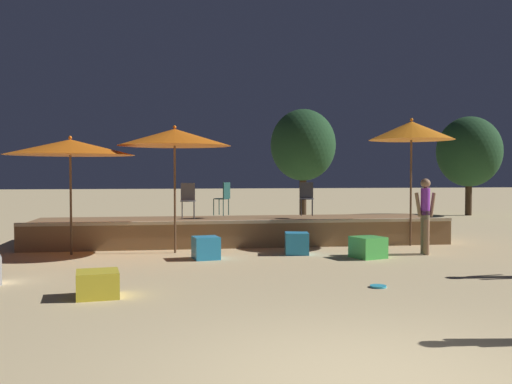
{
  "coord_description": "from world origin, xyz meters",
  "views": [
    {
      "loc": [
        -1.74,
        -4.74,
        1.86
      ],
      "look_at": [
        0.0,
        7.46,
        1.43
      ],
      "focal_mm": 40.0,
      "sensor_mm": 36.0,
      "label": 1
    }
  ],
  "objects_px": {
    "cube_seat_1": "(206,248)",
    "bistro_chair_1": "(307,195)",
    "patio_umbrella_0": "(175,137)",
    "cube_seat_0": "(98,284)",
    "frisbee_disc": "(378,286)",
    "cube_seat_2": "(368,247)",
    "cube_seat_4": "(297,243)",
    "patio_umbrella_2": "(70,147)",
    "bistro_chair_2": "(188,197)",
    "background_tree_1": "(469,152)",
    "patio_umbrella_1": "(411,131)",
    "person_0": "(425,213)",
    "bistro_chair_0": "(224,195)",
    "background_tree_0": "(303,145)"
  },
  "relations": [
    {
      "from": "cube_seat_0",
      "to": "background_tree_0",
      "type": "xyz_separation_m",
      "value": [
        6.28,
        13.82,
        2.75
      ]
    },
    {
      "from": "patio_umbrella_1",
      "to": "bistro_chair_2",
      "type": "bearing_deg",
      "value": 171.36
    },
    {
      "from": "patio_umbrella_0",
      "to": "frisbee_disc",
      "type": "distance_m",
      "value": 6.12
    },
    {
      "from": "patio_umbrella_1",
      "to": "cube_seat_1",
      "type": "bearing_deg",
      "value": -164.06
    },
    {
      "from": "patio_umbrella_1",
      "to": "patio_umbrella_2",
      "type": "height_order",
      "value": "patio_umbrella_1"
    },
    {
      "from": "cube_seat_1",
      "to": "background_tree_0",
      "type": "height_order",
      "value": "background_tree_0"
    },
    {
      "from": "cube_seat_2",
      "to": "background_tree_0",
      "type": "bearing_deg",
      "value": 84.78
    },
    {
      "from": "patio_umbrella_0",
      "to": "patio_umbrella_2",
      "type": "xyz_separation_m",
      "value": [
        -2.32,
        -0.01,
        -0.24
      ]
    },
    {
      "from": "cube_seat_0",
      "to": "cube_seat_4",
      "type": "bearing_deg",
      "value": 45.3
    },
    {
      "from": "patio_umbrella_2",
      "to": "bistro_chair_1",
      "type": "bearing_deg",
      "value": 18.57
    },
    {
      "from": "cube_seat_4",
      "to": "background_tree_1",
      "type": "bearing_deg",
      "value": 46.65
    },
    {
      "from": "patio_umbrella_1",
      "to": "bistro_chair_2",
      "type": "relative_size",
      "value": 3.58
    },
    {
      "from": "patio_umbrella_0",
      "to": "patio_umbrella_1",
      "type": "distance_m",
      "value": 5.93
    },
    {
      "from": "patio_umbrella_1",
      "to": "bistro_chair_1",
      "type": "xyz_separation_m",
      "value": [
        -2.34,
        1.52,
        -1.67
      ]
    },
    {
      "from": "patio_umbrella_0",
      "to": "cube_seat_0",
      "type": "height_order",
      "value": "patio_umbrella_0"
    },
    {
      "from": "patio_umbrella_1",
      "to": "frisbee_disc",
      "type": "relative_size",
      "value": 12.13
    },
    {
      "from": "cube_seat_2",
      "to": "frisbee_disc",
      "type": "xyz_separation_m",
      "value": [
        -0.91,
        -3.09,
        -0.21
      ]
    },
    {
      "from": "cube_seat_4",
      "to": "bistro_chair_0",
      "type": "relative_size",
      "value": 0.65
    },
    {
      "from": "cube_seat_4",
      "to": "bistro_chair_2",
      "type": "height_order",
      "value": "bistro_chair_2"
    },
    {
      "from": "patio_umbrella_1",
      "to": "cube_seat_4",
      "type": "xyz_separation_m",
      "value": [
        -3.18,
        -1.08,
        -2.66
      ]
    },
    {
      "from": "bistro_chair_1",
      "to": "person_0",
      "type": "bearing_deg",
      "value": -44.68
    },
    {
      "from": "frisbee_disc",
      "to": "background_tree_0",
      "type": "height_order",
      "value": "background_tree_0"
    },
    {
      "from": "cube_seat_2",
      "to": "background_tree_1",
      "type": "bearing_deg",
      "value": 53.01
    },
    {
      "from": "cube_seat_1",
      "to": "cube_seat_2",
      "type": "bearing_deg",
      "value": -5.25
    },
    {
      "from": "patio_umbrella_1",
      "to": "patio_umbrella_2",
      "type": "distance_m",
      "value": 8.26
    },
    {
      "from": "patio_umbrella_2",
      "to": "background_tree_1",
      "type": "distance_m",
      "value": 17.83
    },
    {
      "from": "patio_umbrella_2",
      "to": "person_0",
      "type": "relative_size",
      "value": 1.66
    },
    {
      "from": "cube_seat_4",
      "to": "background_tree_1",
      "type": "height_order",
      "value": "background_tree_1"
    },
    {
      "from": "patio_umbrella_0",
      "to": "bistro_chair_1",
      "type": "xyz_separation_m",
      "value": [
        3.57,
        1.97,
        -1.43
      ]
    },
    {
      "from": "cube_seat_1",
      "to": "cube_seat_4",
      "type": "distance_m",
      "value": 2.12
    },
    {
      "from": "cube_seat_4",
      "to": "bistro_chair_1",
      "type": "xyz_separation_m",
      "value": [
        0.84,
        2.6,
        0.98
      ]
    },
    {
      "from": "patio_umbrella_0",
      "to": "patio_umbrella_2",
      "type": "distance_m",
      "value": 2.33
    },
    {
      "from": "bistro_chair_0",
      "to": "cube_seat_1",
      "type": "bearing_deg",
      "value": 22.42
    },
    {
      "from": "patio_umbrella_1",
      "to": "bistro_chair_1",
      "type": "height_order",
      "value": "patio_umbrella_1"
    },
    {
      "from": "bistro_chair_0",
      "to": "background_tree_0",
      "type": "height_order",
      "value": "background_tree_0"
    },
    {
      "from": "cube_seat_0",
      "to": "background_tree_1",
      "type": "relative_size",
      "value": 0.16
    },
    {
      "from": "patio_umbrella_1",
      "to": "cube_seat_1",
      "type": "xyz_separation_m",
      "value": [
        -5.26,
        -1.5,
        -2.66
      ]
    },
    {
      "from": "patio_umbrella_1",
      "to": "cube_seat_0",
      "type": "xyz_separation_m",
      "value": [
        -7.06,
        -5.0,
        -2.71
      ]
    },
    {
      "from": "cube_seat_2",
      "to": "person_0",
      "type": "bearing_deg",
      "value": 12.71
    },
    {
      "from": "patio_umbrella_0",
      "to": "patio_umbrella_1",
      "type": "relative_size",
      "value": 0.91
    },
    {
      "from": "patio_umbrella_1",
      "to": "bistro_chair_0",
      "type": "distance_m",
      "value": 5.2
    },
    {
      "from": "bistro_chair_2",
      "to": "background_tree_1",
      "type": "xyz_separation_m",
      "value": [
        12.24,
        8.49,
        1.51
      ]
    },
    {
      "from": "cube_seat_1",
      "to": "background_tree_1",
      "type": "relative_size",
      "value": 0.14
    },
    {
      "from": "bistro_chair_1",
      "to": "bistro_chair_2",
      "type": "relative_size",
      "value": 1.0
    },
    {
      "from": "bistro_chair_1",
      "to": "background_tree_0",
      "type": "xyz_separation_m",
      "value": [
        1.56,
        7.3,
        1.72
      ]
    },
    {
      "from": "cube_seat_0",
      "to": "frisbee_disc",
      "type": "relative_size",
      "value": 2.62
    },
    {
      "from": "cube_seat_1",
      "to": "bistro_chair_1",
      "type": "distance_m",
      "value": 4.32
    },
    {
      "from": "cube_seat_0",
      "to": "background_tree_1",
      "type": "bearing_deg",
      "value": 46.28
    },
    {
      "from": "cube_seat_2",
      "to": "person_0",
      "type": "xyz_separation_m",
      "value": [
        1.46,
        0.33,
        0.7
      ]
    },
    {
      "from": "cube_seat_1",
      "to": "cube_seat_4",
      "type": "bearing_deg",
      "value": 11.53
    }
  ]
}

